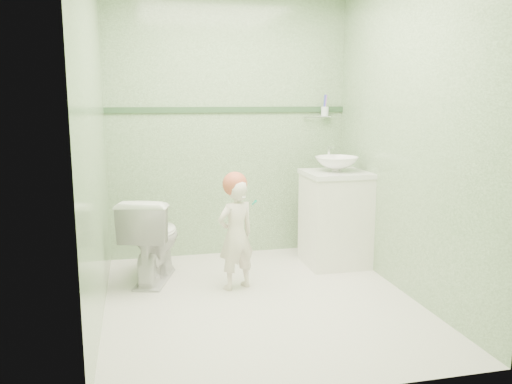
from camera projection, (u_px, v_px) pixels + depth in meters
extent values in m
plane|color=silver|center=(261.00, 301.00, 3.80)|extent=(2.50, 2.50, 0.00)
cube|color=gray|center=(229.00, 126.00, 4.78)|extent=(2.20, 0.04, 2.40)
cube|color=gray|center=(325.00, 155.00, 2.39)|extent=(2.20, 0.04, 2.40)
cube|color=gray|center=(94.00, 138.00, 3.34)|extent=(0.04, 2.50, 2.40)
cube|color=gray|center=(407.00, 133.00, 3.83)|extent=(0.04, 2.50, 2.40)
cube|color=#325333|center=(229.00, 110.00, 4.74)|extent=(2.20, 0.02, 0.05)
cube|color=white|center=(335.00, 220.00, 4.58)|extent=(0.52, 0.50, 0.80)
cube|color=white|center=(336.00, 174.00, 4.51)|extent=(0.54, 0.52, 0.04)
imported|color=white|center=(337.00, 164.00, 4.50)|extent=(0.37, 0.37, 0.13)
cylinder|color=silver|center=(328.00, 155.00, 4.68)|extent=(0.03, 0.03, 0.18)
cylinder|color=silver|center=(331.00, 147.00, 4.62)|extent=(0.02, 0.12, 0.02)
cylinder|color=silver|center=(318.00, 117.00, 4.91)|extent=(0.26, 0.02, 0.02)
cylinder|color=silver|center=(325.00, 111.00, 4.89)|extent=(0.07, 0.07, 0.09)
cylinder|color=#3C47BD|center=(324.00, 104.00, 4.87)|extent=(0.01, 0.01, 0.17)
cylinder|color=#3C47BD|center=(325.00, 104.00, 4.87)|extent=(0.01, 0.01, 0.17)
cylinder|color=#9F58C3|center=(326.00, 104.00, 4.87)|extent=(0.01, 0.01, 0.17)
cylinder|color=#B93F33|center=(325.00, 104.00, 4.89)|extent=(0.01, 0.01, 0.17)
imported|color=white|center=(152.00, 238.00, 4.18)|extent=(0.57, 0.77, 0.69)
imported|color=silver|center=(236.00, 235.00, 3.98)|extent=(0.36, 0.31, 0.85)
sphere|color=#BF583B|center=(235.00, 184.00, 3.94)|extent=(0.19, 0.19, 0.19)
cylinder|color=#049A7A|center=(254.00, 203.00, 3.88)|extent=(0.03, 0.14, 0.06)
cube|color=white|center=(244.00, 197.00, 3.87)|extent=(0.03, 0.02, 0.02)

